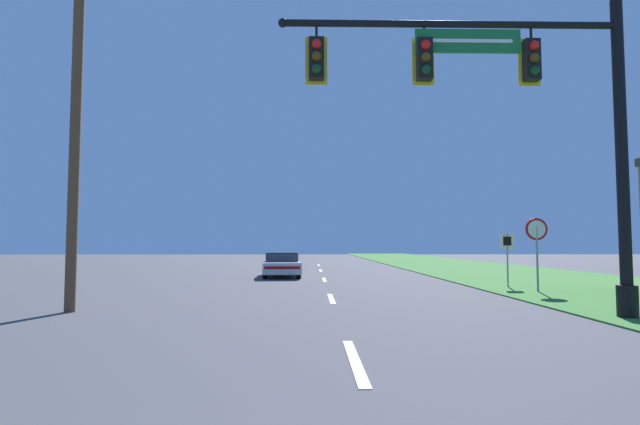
% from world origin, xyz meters
% --- Properties ---
extents(grass_verge_right, '(10.00, 110.00, 0.04)m').
position_xyz_m(grass_verge_right, '(10.50, 30.00, 0.02)').
color(grass_verge_right, '#38752D').
rests_on(grass_verge_right, ground).
extents(road_center_line, '(0.16, 34.80, 0.01)m').
position_xyz_m(road_center_line, '(0.00, 22.00, 0.01)').
color(road_center_line, silver).
rests_on(road_center_line, ground).
extents(signal_mast, '(7.99, 0.47, 7.50)m').
position_xyz_m(signal_mast, '(4.27, 9.86, 4.64)').
color(signal_mast, black).
rests_on(signal_mast, grass_verge_right).
extents(car_ahead, '(2.11, 4.39, 1.19)m').
position_xyz_m(car_ahead, '(-2.09, 24.25, 0.60)').
color(car_ahead, black).
rests_on(car_ahead, ground).
extents(stop_sign, '(0.76, 0.07, 2.50)m').
position_xyz_m(stop_sign, '(7.12, 15.80, 1.86)').
color(stop_sign, gray).
rests_on(stop_sign, grass_verge_right).
extents(route_sign_post, '(0.55, 0.06, 2.03)m').
position_xyz_m(route_sign_post, '(6.88, 17.77, 1.53)').
color(route_sign_post, gray).
rests_on(route_sign_post, grass_verge_right).
extents(utility_pole_near, '(1.80, 0.26, 9.46)m').
position_xyz_m(utility_pole_near, '(-6.49, 11.21, 4.89)').
color(utility_pole_near, brown).
rests_on(utility_pole_near, ground).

